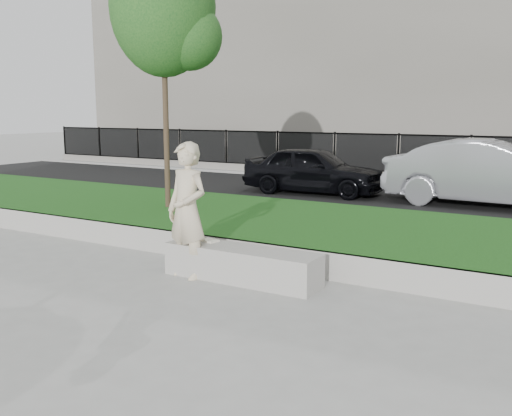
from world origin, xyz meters
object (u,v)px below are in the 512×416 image
Objects in this scene: stone_bench at (242,264)px; car_silver at (491,174)px; book at (210,241)px; young_tree at (167,12)px; man at (187,211)px; car_dark at (313,170)px.

stone_bench is 0.46× the size of car_silver.
book is 0.05× the size of young_tree.
man reaches higher than book.
young_tree is at bearing 148.19° from book.
young_tree is (-2.60, 2.39, 3.73)m from book.
stone_bench is 0.43× the size of young_tree.
car_silver is at bearing -90.82° from car_dark.
car_silver is at bearing 82.49° from man.
stone_bench is 0.67m from book.
book is at bearing -42.63° from young_tree.
book is 8.05m from car_dark.
stone_bench is at bearing -37.91° from young_tree.
stone_bench is 9.28× the size of book.
stone_bench is 5.69m from young_tree.
young_tree reaches higher than book.
book is (0.14, 0.33, -0.48)m from man.
man reaches higher than stone_bench.
stone_bench is 8.33m from car_silver.
car_silver reaches higher than car_dark.
stone_bench is at bearing 27.54° from man.
car_dark is at bearing 107.84° from stone_bench.
car_silver is (2.65, 7.94, 0.37)m from book.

